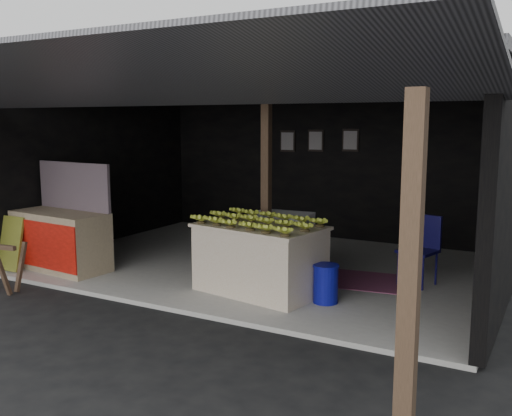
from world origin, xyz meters
The scene contains 12 objects.
ground centered at (0.00, 0.00, 0.00)m, with size 80.00×80.00×0.00m, color black.
concrete_slab centered at (0.00, 2.50, 0.03)m, with size 7.00×5.00×0.06m, color gray.
shophouse centered at (0.00, 2.82, 2.10)m, with size 7.40×7.29×3.02m.
banana_table centered at (0.63, 1.09, 0.51)m, with size 1.77×1.26×0.90m.
banana_pile centered at (0.63, 1.09, 1.05)m, with size 1.51×0.91×0.18m, color gold, non-canonical shape.
white_crate centered at (0.51, 2.00, 0.52)m, with size 0.86×0.61×0.92m.
neighbor_stall centered at (-2.59, 0.68, 0.55)m, with size 1.62×0.84×1.62m.
green_signboard centered at (-3.26, 0.26, 0.47)m, with size 0.55×0.04×0.82m, color black.
water_barrel centered at (1.56, 1.09, 0.29)m, with size 0.31×0.31×0.45m, color #0B0E81.
plastic_chair centered at (2.40, 2.52, 0.63)m, with size 0.56×0.56×0.96m.
magenta_rug centered at (1.65, 2.25, 0.07)m, with size 1.50×1.00×0.01m, color maroon.
picture_frames centered at (-0.17, 4.89, 1.93)m, with size 1.62×0.04×0.46m.
Camera 1 is at (4.11, -5.34, 2.30)m, focal length 40.00 mm.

